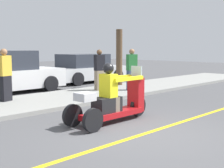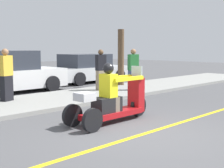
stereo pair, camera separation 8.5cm
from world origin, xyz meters
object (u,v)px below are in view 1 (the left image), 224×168
(spectator_by_tree, at_px, (132,70))
(parked_car_lot_center, at_px, (4,73))
(spectator_end_of_line, at_px, (99,71))
(spectator_with_child, at_px, (5,76))
(parked_car_lot_right, at_px, (85,69))
(tree_trunk, at_px, (119,57))
(motorcycle_trike, at_px, (113,101))

(spectator_by_tree, relative_size, parked_car_lot_center, 0.36)
(spectator_end_of_line, height_order, spectator_by_tree, spectator_by_tree)
(spectator_with_child, height_order, spectator_by_tree, spectator_with_child)
(parked_car_lot_right, xyz_separation_m, tree_trunk, (-0.36, -2.73, 0.67))
(spectator_end_of_line, bearing_deg, motorcycle_trike, -129.71)
(spectator_by_tree, xyz_separation_m, tree_trunk, (0.92, 1.53, 0.46))
(motorcycle_trike, xyz_separation_m, spectator_by_tree, (4.00, 2.83, 0.40))
(motorcycle_trike, relative_size, spectator_end_of_line, 1.53)
(spectator_by_tree, relative_size, parked_car_lot_right, 0.38)
(spectator_end_of_line, height_order, tree_trunk, tree_trunk)
(spectator_with_child, xyz_separation_m, parked_car_lot_right, (5.99, 3.08, -0.22))
(spectator_with_child, relative_size, spectator_by_tree, 1.01)
(motorcycle_trike, xyz_separation_m, parked_car_lot_center, (0.47, 6.43, 0.27))
(spectator_by_tree, bearing_deg, parked_car_lot_right, 73.33)
(spectator_with_child, height_order, parked_car_lot_right, spectator_with_child)
(spectator_end_of_line, xyz_separation_m, parked_car_lot_right, (2.19, 3.38, -0.20))
(parked_car_lot_center, bearing_deg, motorcycle_trike, -94.21)
(parked_car_lot_right, height_order, parked_car_lot_center, parked_car_lot_center)
(spectator_with_child, bearing_deg, spectator_by_tree, -14.06)
(motorcycle_trike, relative_size, spectator_by_tree, 1.51)
(motorcycle_trike, distance_m, spectator_end_of_line, 4.84)
(parked_car_lot_right, relative_size, tree_trunk, 1.71)
(spectator_with_child, bearing_deg, parked_car_lot_right, 27.21)
(parked_car_lot_center, relative_size, tree_trunk, 1.83)
(spectator_by_tree, relative_size, tree_trunk, 0.66)
(parked_car_lot_right, relative_size, parked_car_lot_center, 0.93)
(spectator_with_child, bearing_deg, parked_car_lot_center, 63.88)
(spectator_with_child, bearing_deg, tree_trunk, 3.51)
(spectator_by_tree, bearing_deg, spectator_end_of_line, 136.08)
(tree_trunk, bearing_deg, parked_car_lot_right, 82.48)
(spectator_by_tree, bearing_deg, tree_trunk, 59.06)
(parked_car_lot_right, bearing_deg, parked_car_lot_center, -172.16)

